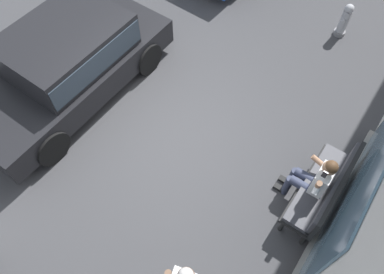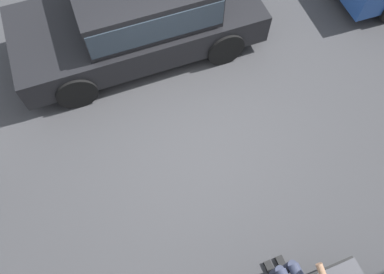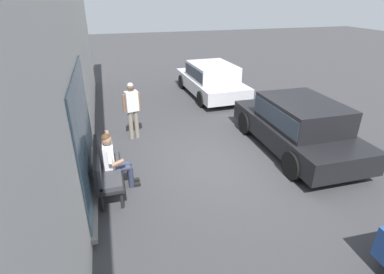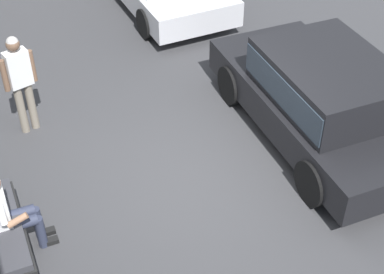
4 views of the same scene
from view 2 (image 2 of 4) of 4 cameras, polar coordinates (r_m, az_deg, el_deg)
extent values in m
plane|color=#38383A|center=(6.16, 1.14, -0.18)|extent=(60.00, 60.00, 0.00)
cylinder|color=black|center=(5.70, 22.03, -17.89)|extent=(0.07, 0.07, 0.40)
cylinder|color=#2D3347|center=(5.37, 12.69, -19.56)|extent=(0.12, 0.12, 0.51)
cube|color=black|center=(5.59, 11.84, -19.16)|extent=(0.10, 0.24, 0.07)
cylinder|color=#2D3347|center=(5.42, 14.45, -18.74)|extent=(0.12, 0.12, 0.51)
cube|color=black|center=(5.63, 13.53, -18.39)|extent=(0.10, 0.24, 0.07)
cylinder|color=#A37556|center=(4.97, 19.32, -19.15)|extent=(0.08, 0.27, 0.17)
cube|color=black|center=(6.97, -8.41, 16.63)|extent=(4.31, 1.93, 0.55)
cylinder|color=black|center=(6.51, -17.19, 6.64)|extent=(0.69, 0.19, 0.69)
cylinder|color=black|center=(7.73, -20.04, 16.83)|extent=(0.69, 0.19, 0.69)
cylinder|color=black|center=(6.82, 5.03, 13.37)|extent=(0.69, 0.19, 0.69)
camera|label=1|loc=(1.92, -114.96, -10.03)|focal=35.00mm
camera|label=3|loc=(7.48, 69.62, 12.90)|focal=28.00mm
camera|label=4|loc=(7.02, 84.30, 21.03)|focal=55.00mm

